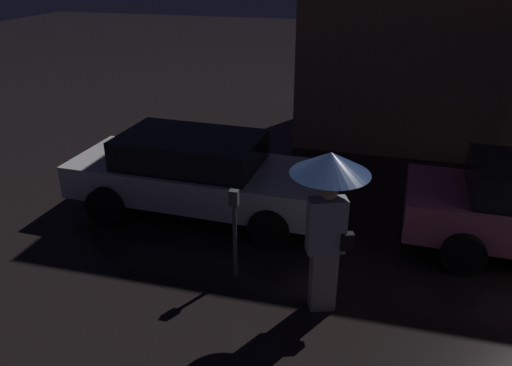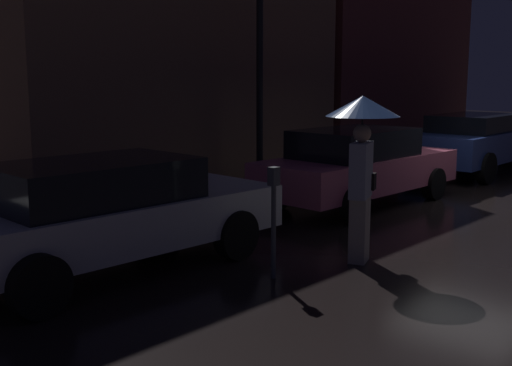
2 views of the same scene
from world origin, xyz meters
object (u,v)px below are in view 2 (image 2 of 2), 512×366
(parked_car_pink, at_px, (358,165))
(pedestrian_with_umbrella, at_px, (362,140))
(parked_car_white, at_px, (105,212))
(parking_meter, at_px, (274,211))
(parked_car_blue, at_px, (476,141))
(street_lamp_near, at_px, (260,22))

(parked_car_pink, xyz_separation_m, pedestrian_with_umbrella, (-3.15, -2.13, 0.86))
(parked_car_white, bearing_deg, parking_meter, -53.50)
(parked_car_blue, xyz_separation_m, parking_meter, (-9.66, -1.77, 0.04))
(parked_car_white, height_order, street_lamp_near, street_lamp_near)
(parking_meter, bearing_deg, pedestrian_with_umbrella, -16.06)
(parked_car_white, xyz_separation_m, street_lamp_near, (5.59, 2.48, 2.75))
(parked_car_white, bearing_deg, parked_car_pink, 2.39)
(parked_car_blue, distance_m, pedestrian_with_umbrella, 8.68)
(parking_meter, relative_size, street_lamp_near, 0.30)
(parked_car_pink, bearing_deg, parked_car_blue, 1.90)
(parked_car_white, height_order, parked_car_pink, parked_car_pink)
(parking_meter, bearing_deg, parked_car_blue, 10.39)
(parked_car_white, height_order, parking_meter, parked_car_white)
(street_lamp_near, bearing_deg, parking_meter, -136.19)
(parked_car_blue, bearing_deg, parked_car_white, 179.03)
(parked_car_white, relative_size, street_lamp_near, 1.01)
(parked_car_blue, xyz_separation_m, street_lamp_near, (-5.26, 2.45, 2.70))
(parked_car_blue, height_order, parking_meter, parked_car_blue)
(parked_car_pink, height_order, pedestrian_with_umbrella, pedestrian_with_umbrella)
(pedestrian_with_umbrella, xyz_separation_m, parking_meter, (-1.29, 0.37, -0.77))
(parking_meter, bearing_deg, street_lamp_near, 43.81)
(parked_car_blue, distance_m, street_lamp_near, 6.40)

